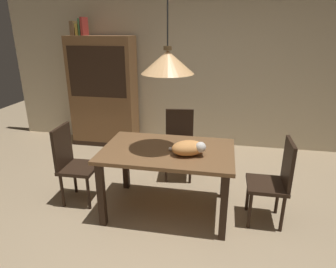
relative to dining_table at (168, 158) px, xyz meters
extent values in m
plane|color=tan|center=(-0.06, -0.45, -0.65)|extent=(10.00, 10.00, 0.00)
cube|color=beige|center=(-0.06, 2.20, 0.80)|extent=(6.40, 0.10, 2.90)
cube|color=brown|center=(0.00, 0.00, 0.08)|extent=(1.40, 0.90, 0.04)
cube|color=black|center=(-0.62, -0.39, -0.29)|extent=(0.07, 0.07, 0.71)
cube|color=black|center=(0.62, -0.39, -0.29)|extent=(0.07, 0.07, 0.71)
cube|color=black|center=(-0.62, 0.39, -0.29)|extent=(0.07, 0.07, 0.71)
cube|color=black|center=(0.62, 0.39, -0.29)|extent=(0.07, 0.07, 0.71)
cube|color=black|center=(0.00, 0.80, -0.22)|extent=(0.44, 0.44, 0.04)
cube|color=black|center=(-0.02, 0.98, 0.04)|extent=(0.38, 0.08, 0.48)
cylinder|color=black|center=(-0.14, 0.62, -0.44)|extent=(0.04, 0.04, 0.41)
cylinder|color=black|center=(0.18, 0.66, -0.44)|extent=(0.04, 0.04, 0.41)
cylinder|color=black|center=(-0.18, 0.94, -0.44)|extent=(0.04, 0.04, 0.41)
cylinder|color=black|center=(0.14, 0.98, -0.44)|extent=(0.04, 0.04, 0.41)
cube|color=black|center=(1.05, 0.00, -0.22)|extent=(0.40, 0.40, 0.04)
cube|color=black|center=(1.23, 0.00, 0.04)|extent=(0.04, 0.38, 0.48)
cylinder|color=black|center=(0.89, 0.16, -0.44)|extent=(0.04, 0.04, 0.41)
cylinder|color=black|center=(0.89, -0.16, -0.44)|extent=(0.04, 0.04, 0.41)
cylinder|color=black|center=(1.21, 0.16, -0.44)|extent=(0.04, 0.04, 0.41)
cylinder|color=black|center=(1.21, -0.16, -0.44)|extent=(0.04, 0.04, 0.41)
cube|color=black|center=(-1.05, 0.00, -0.22)|extent=(0.41, 0.41, 0.04)
cube|color=black|center=(-1.23, 0.00, 0.04)|extent=(0.05, 0.38, 0.48)
cylinder|color=black|center=(-0.89, -0.16, -0.44)|extent=(0.04, 0.04, 0.41)
cylinder|color=black|center=(-0.89, 0.16, -0.44)|extent=(0.04, 0.04, 0.41)
cylinder|color=black|center=(-1.21, -0.16, -0.44)|extent=(0.04, 0.04, 0.41)
cylinder|color=black|center=(-1.21, 0.16, -0.44)|extent=(0.04, 0.04, 0.41)
ellipsoid|color=#E59951|center=(0.23, -0.10, 0.18)|extent=(0.40, 0.33, 0.15)
sphere|color=white|center=(0.36, -0.12, 0.20)|extent=(0.11, 0.11, 0.11)
cylinder|color=white|center=(0.11, -0.04, 0.13)|extent=(0.18, 0.04, 0.04)
cone|color=#E0A86B|center=(0.00, 0.00, 1.01)|extent=(0.52, 0.52, 0.22)
cylinder|color=#513D23|center=(0.00, 0.00, 1.14)|extent=(0.08, 0.08, 0.04)
cube|color=brown|center=(-1.48, 1.87, 0.28)|extent=(1.10, 0.44, 1.85)
cube|color=black|center=(-1.48, 1.64, 0.65)|extent=(0.97, 0.01, 0.81)
cube|color=black|center=(-1.48, 1.87, -0.61)|extent=(1.12, 0.45, 0.08)
cube|color=brown|center=(-1.90, 1.87, 1.31)|extent=(0.06, 0.24, 0.22)
cube|color=gold|center=(-1.83, 1.87, 1.29)|extent=(0.04, 0.20, 0.18)
cube|color=#427A4C|center=(-1.78, 1.87, 1.33)|extent=(0.03, 0.20, 0.26)
cube|color=#B73833|center=(-1.73, 1.87, 1.34)|extent=(0.04, 0.22, 0.28)
camera|label=1|loc=(0.55, -2.85, 1.33)|focal=31.55mm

